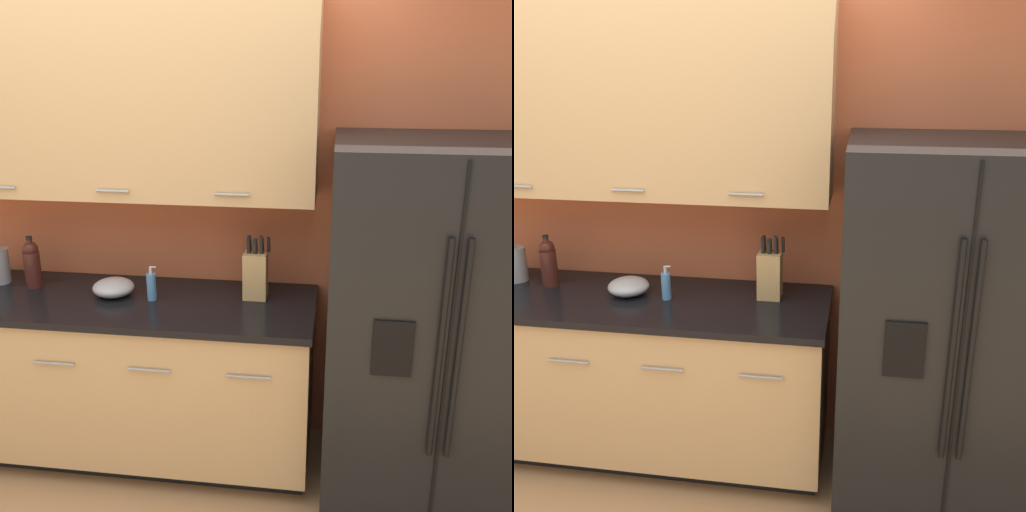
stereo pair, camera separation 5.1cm
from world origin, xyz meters
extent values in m
cube|color=#BC5B38|center=(0.00, 1.09, 1.30)|extent=(10.00, 0.05, 2.60)
cube|color=tan|center=(-0.08, 0.90, 1.85)|extent=(1.88, 0.32, 0.94)
cylinder|color=#99999E|center=(-0.08, 0.73, 1.44)|extent=(0.16, 0.01, 0.01)
cylinder|color=#99999E|center=(0.48, 0.73, 1.44)|extent=(0.16, 0.01, 0.01)
cube|color=black|center=(-0.08, 0.78, 0.04)|extent=(1.85, 0.54, 0.09)
cube|color=tan|center=(-0.08, 0.74, 0.48)|extent=(1.89, 0.62, 0.77)
cube|color=black|center=(-0.08, 0.73, 0.88)|extent=(1.92, 0.64, 0.03)
cylinder|color=#99999E|center=(-0.31, 0.42, 0.69)|extent=(0.20, 0.01, 0.01)
cylinder|color=#99999E|center=(0.14, 0.42, 0.69)|extent=(0.20, 0.01, 0.01)
cylinder|color=#99999E|center=(0.60, 0.42, 0.69)|extent=(0.20, 0.01, 0.01)
cube|color=black|center=(1.41, 0.67, 0.85)|extent=(0.95, 0.76, 1.71)
cube|color=black|center=(1.41, 0.29, 0.85)|extent=(0.01, 0.01, 1.67)
cylinder|color=black|center=(1.38, 0.27, 0.94)|extent=(0.02, 0.02, 0.94)
cylinder|color=black|center=(1.45, 0.27, 0.94)|extent=(0.02, 0.02, 0.94)
cube|color=black|center=(1.20, 0.29, 0.94)|extent=(0.16, 0.01, 0.24)
cube|color=tan|center=(0.57, 0.84, 1.01)|extent=(0.11, 0.11, 0.23)
cylinder|color=black|center=(0.54, 0.86, 1.17)|extent=(0.02, 0.04, 0.08)
cylinder|color=black|center=(0.54, 0.83, 1.17)|extent=(0.02, 0.03, 0.08)
cylinder|color=black|center=(0.57, 0.86, 1.16)|extent=(0.02, 0.03, 0.07)
cylinder|color=black|center=(0.57, 0.83, 1.16)|extent=(0.02, 0.04, 0.08)
cylinder|color=black|center=(0.60, 0.86, 1.16)|extent=(0.02, 0.03, 0.08)
cylinder|color=black|center=(0.60, 0.83, 1.17)|extent=(0.02, 0.04, 0.10)
cylinder|color=black|center=(0.63, 0.86, 1.17)|extent=(0.02, 0.03, 0.08)
cylinder|color=#3D1914|center=(-0.59, 0.83, 0.99)|extent=(0.08, 0.08, 0.19)
sphere|color=#3D1914|center=(-0.59, 0.83, 1.10)|extent=(0.08, 0.08, 0.08)
cylinder|color=#3D1914|center=(-0.59, 0.83, 1.12)|extent=(0.03, 0.03, 0.07)
cylinder|color=black|center=(-0.59, 0.83, 1.16)|extent=(0.03, 0.03, 0.02)
cylinder|color=#4C7FB2|center=(0.07, 0.74, 0.96)|extent=(0.05, 0.05, 0.14)
cylinder|color=#B2B2B5|center=(0.07, 0.74, 1.05)|extent=(0.02, 0.02, 0.04)
cylinder|color=#B2B2B5|center=(0.09, 0.74, 1.07)|extent=(0.03, 0.01, 0.01)
ellipsoid|color=#A3A3A5|center=(-0.13, 0.77, 0.94)|extent=(0.20, 0.20, 0.09)
camera|label=1|loc=(0.95, -1.88, 2.05)|focal=42.00mm
camera|label=2|loc=(1.00, -1.88, 2.05)|focal=42.00mm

